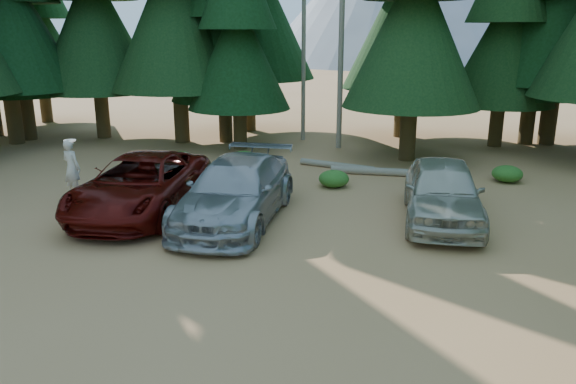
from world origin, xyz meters
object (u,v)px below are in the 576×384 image
Objects in this scene: silver_minivan_center at (236,191)px; log_left at (210,179)px; frisbee_player at (72,167)px; log_mid at (337,165)px; silver_minivan_right at (443,191)px; log_right at (391,172)px; red_pickup at (141,185)px.

silver_minivan_center is 4.17m from log_left.
frisbee_player is 0.58× the size of log_mid.
silver_minivan_right is 1.67× the size of log_mid.
silver_minivan_right is 1.08× the size of log_left.
silver_minivan_right reaches higher than log_right.
silver_minivan_center is 5.79m from silver_minivan_right.
silver_minivan_right reaches higher than silver_minivan_center.
log_right is (2.13, -0.63, 0.02)m from log_mid.
silver_minivan_right is at bearing -160.77° from frisbee_player.
red_pickup is at bearing 176.89° from silver_minivan_center.
frisbee_player is at bearing 164.73° from red_pickup.
silver_minivan_center reaches higher than red_pickup.
red_pickup is 1.36× the size of log_right.
silver_minivan_center is at bearing -169.47° from silver_minivan_right.
red_pickup is 1.02× the size of silver_minivan_center.
frisbee_player reaches higher than silver_minivan_center.
frisbee_player is 11.07m from log_right.
log_left is 1.55× the size of log_mid.
red_pickup is 1.27× the size of log_left.
log_mid is 2.23m from log_right.
silver_minivan_right is at bearing -31.99° from log_left.
silver_minivan_right reaches higher than log_left.
log_left is 1.07× the size of log_right.
log_left is (-7.81, 2.13, -0.70)m from silver_minivan_right.
red_pickup is at bearing -110.71° from log_mid.
silver_minivan_center is 1.34× the size of log_right.
silver_minivan_center is at bearing -124.90° from log_right.
red_pickup is at bearing -140.95° from log_right.
red_pickup is 1.18× the size of silver_minivan_right.
log_left is 5.18m from log_mid.
log_right is at bearing 106.53° from silver_minivan_right.
silver_minivan_right is 6.71m from log_mid.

